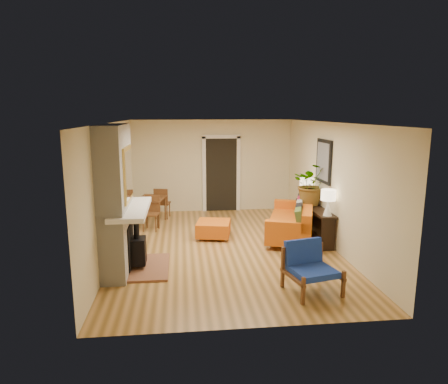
{
  "coord_description": "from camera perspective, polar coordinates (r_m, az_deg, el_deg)",
  "views": [
    {
      "loc": [
        -0.89,
        -7.99,
        2.8
      ],
      "look_at": [
        0.0,
        0.2,
        1.15
      ],
      "focal_mm": 32.0,
      "sensor_mm": 36.0,
      "label": 1
    }
  ],
  "objects": [
    {
      "name": "lamp_near",
      "position": [
        8.37,
        14.66,
        -1.03
      ],
      "size": [
        0.3,
        0.3,
        0.54
      ],
      "color": "white",
      "rests_on": "console_table"
    },
    {
      "name": "console_table",
      "position": [
        9.17,
        12.85,
        -3.0
      ],
      "size": [
        0.34,
        1.85,
        0.72
      ],
      "color": "black",
      "rests_on": "ground"
    },
    {
      "name": "sofa",
      "position": [
        9.23,
        10.05,
        -4.06
      ],
      "size": [
        1.6,
        2.38,
        0.86
      ],
      "color": "silver",
      "rests_on": "ground"
    },
    {
      "name": "lamp_far",
      "position": [
        9.72,
        11.64,
        0.79
      ],
      "size": [
        0.3,
        0.3,
        0.54
      ],
      "color": "white",
      "rests_on": "console_table"
    },
    {
      "name": "dining_table",
      "position": [
        10.28,
        -9.93,
        -1.54
      ],
      "size": [
        0.86,
        1.58,
        0.83
      ],
      "color": "brown",
      "rests_on": "ground"
    },
    {
      "name": "blue_chair",
      "position": [
        6.59,
        12.06,
        -10.08
      ],
      "size": [
        0.9,
        0.89,
        0.79
      ],
      "color": "brown",
      "rests_on": "ground"
    },
    {
      "name": "ottoman",
      "position": [
        9.1,
        -1.52,
        -5.2
      ],
      "size": [
        0.86,
        0.86,
        0.37
      ],
      "color": "silver",
      "rests_on": "ground"
    },
    {
      "name": "room_shell",
      "position": [
        10.85,
        1.78,
        3.05
      ],
      "size": [
        6.5,
        6.5,
        6.5
      ],
      "color": "tan",
      "rests_on": "ground"
    },
    {
      "name": "fireplace",
      "position": [
        7.25,
        -14.86,
        -1.49
      ],
      "size": [
        1.09,
        1.68,
        2.6
      ],
      "color": "white",
      "rests_on": "ground"
    },
    {
      "name": "houseplant",
      "position": [
        9.26,
        12.48,
        1.15
      ],
      "size": [
        0.95,
        0.85,
        0.97
      ],
      "primitive_type": "imported",
      "rotation": [
        0.0,
        0.0,
        -0.11
      ],
      "color": "#1E5919",
      "rests_on": "console_table"
    }
  ]
}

